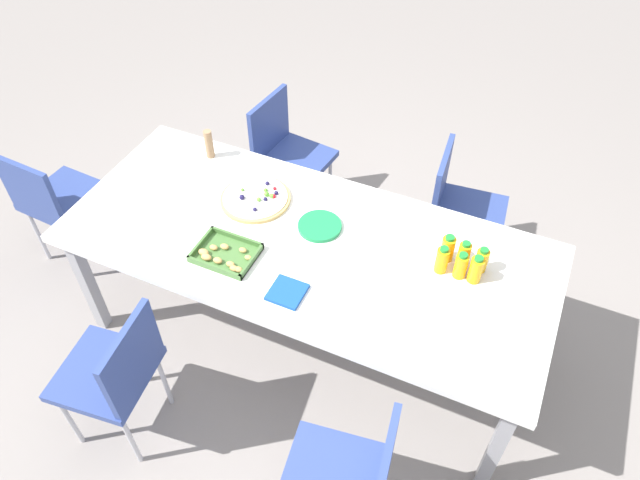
# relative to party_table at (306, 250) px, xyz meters

# --- Properties ---
(ground_plane) EXTENTS (12.00, 12.00, 0.00)m
(ground_plane) POSITION_rel_party_table_xyz_m (0.00, 0.00, -0.70)
(ground_plane) COLOR gray
(party_table) EXTENTS (2.33, 0.99, 0.75)m
(party_table) POSITION_rel_party_table_xyz_m (0.00, 0.00, 0.00)
(party_table) COLOR white
(party_table) RESTS_ON ground_plane
(chair_far_right) EXTENTS (0.45, 0.45, 0.83)m
(chair_far_right) POSITION_rel_party_table_xyz_m (0.53, 0.84, -0.20)
(chair_far_right) COLOR #33478C
(chair_far_right) RESTS_ON ground_plane
(chair_end) EXTENTS (0.42, 0.42, 0.83)m
(chair_end) POSITION_rel_party_table_xyz_m (1.56, 0.07, -0.20)
(chair_end) COLOR #33478C
(chair_end) RESTS_ON ground_plane
(chair_near_left) EXTENTS (0.44, 0.44, 0.83)m
(chair_near_left) POSITION_rel_party_table_xyz_m (-0.55, -0.83, -0.20)
(chair_near_left) COLOR #33478C
(chair_near_left) RESTS_ON ground_plane
(chair_near_right) EXTENTS (0.44, 0.44, 0.83)m
(chair_near_right) POSITION_rel_party_table_xyz_m (0.56, -0.88, -0.20)
(chair_near_right) COLOR #33478C
(chair_near_right) RESTS_ON ground_plane
(juice_bottle_0) EXTENTS (0.06, 0.06, 0.13)m
(juice_bottle_0) POSITION_rel_party_table_xyz_m (-0.79, -0.17, 0.12)
(juice_bottle_0) COLOR #F9AC14
(juice_bottle_0) RESTS_ON party_table
(juice_bottle_1) EXTENTS (0.06, 0.06, 0.14)m
(juice_bottle_1) POSITION_rel_party_table_xyz_m (-0.71, -0.17, 0.12)
(juice_bottle_1) COLOR #FAAF14
(juice_bottle_1) RESTS_ON party_table
(juice_bottle_2) EXTENTS (0.06, 0.06, 0.14)m
(juice_bottle_2) POSITION_rel_party_table_xyz_m (-0.63, -0.17, 0.13)
(juice_bottle_2) COLOR #F9AF14
(juice_bottle_2) RESTS_ON party_table
(juice_bottle_3) EXTENTS (0.06, 0.06, 0.15)m
(juice_bottle_3) POSITION_rel_party_table_xyz_m (-0.78, -0.09, 0.13)
(juice_bottle_3) COLOR #FAAF14
(juice_bottle_3) RESTS_ON party_table
(juice_bottle_4) EXTENTS (0.06, 0.06, 0.14)m
(juice_bottle_4) POSITION_rel_party_table_xyz_m (-0.71, -0.09, 0.12)
(juice_bottle_4) COLOR #FAAC14
(juice_bottle_4) RESTS_ON party_table
(juice_bottle_5) EXTENTS (0.06, 0.06, 0.15)m
(juice_bottle_5) POSITION_rel_party_table_xyz_m (-0.63, -0.09, 0.13)
(juice_bottle_5) COLOR #FAAF14
(juice_bottle_5) RESTS_ON party_table
(fruit_pizza) EXTENTS (0.35, 0.35, 0.05)m
(fruit_pizza) POSITION_rel_party_table_xyz_m (0.35, -0.16, 0.07)
(fruit_pizza) COLOR tan
(fruit_pizza) RESTS_ON party_table
(snack_tray) EXTENTS (0.28, 0.22, 0.04)m
(snack_tray) POSITION_rel_party_table_xyz_m (0.30, 0.24, 0.07)
(snack_tray) COLOR #477238
(snack_tray) RESTS_ON party_table
(plate_stack) EXTENTS (0.21, 0.21, 0.02)m
(plate_stack) POSITION_rel_party_table_xyz_m (-0.02, -0.11, 0.07)
(plate_stack) COLOR #1E8C4C
(plate_stack) RESTS_ON party_table
(napkin_stack) EXTENTS (0.15, 0.15, 0.02)m
(napkin_stack) POSITION_rel_party_table_xyz_m (-0.06, 0.32, 0.07)
(napkin_stack) COLOR #194CA5
(napkin_stack) RESTS_ON party_table
(cardboard_tube) EXTENTS (0.04, 0.04, 0.17)m
(cardboard_tube) POSITION_rel_party_table_xyz_m (0.75, -0.37, 0.14)
(cardboard_tube) COLOR #9E7A56
(cardboard_tube) RESTS_ON party_table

